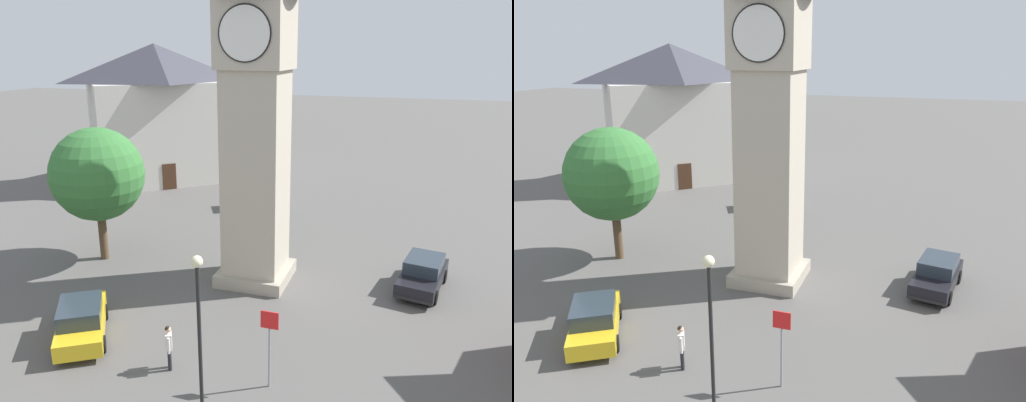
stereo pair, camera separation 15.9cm
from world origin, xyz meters
The scene contains 10 objects.
ground_plane centered at (0.00, 0.00, 0.00)m, with size 200.00×200.00×0.00m, color #565451.
clock_tower centered at (0.00, 0.00, 10.64)m, with size 3.97×3.97×18.28m.
car_blue_kerb centered at (-4.81, -7.11, 0.76)m, with size 3.63×4.39×1.53m.
car_silver_kerb centered at (-3.75, 10.88, 0.76)m, with size 4.43×3.44×1.53m.
car_red_corner centered at (7.76, 1.43, 0.76)m, with size 2.43×4.37×1.53m.
pedestrian centered at (-0.63, -7.84, 1.01)m, with size 0.36×0.51×1.69m.
tree centered at (-8.54, -0.14, 4.65)m, with size 4.83×4.83×7.09m.
building_corner_back centered at (-13.88, 15.91, 5.74)m, with size 12.77×12.40×11.27m.
lamp_post centered at (1.30, -9.40, 3.47)m, with size 0.36×0.36×5.22m.
road_sign centered at (2.97, -7.68, 1.90)m, with size 0.60×0.07×2.80m.
Camera 1 is at (6.99, -21.34, 10.84)m, focal length 35.11 mm.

